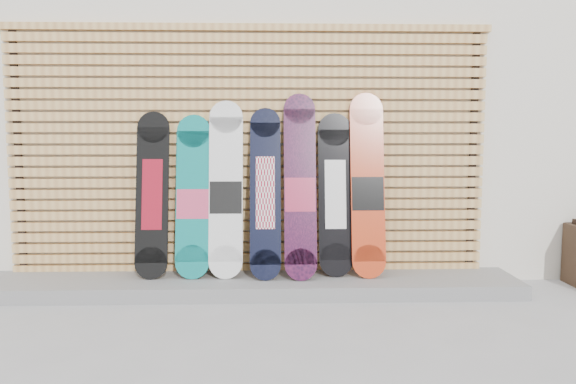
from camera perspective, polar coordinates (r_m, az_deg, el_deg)
name	(u,v)px	position (r m, az deg, el deg)	size (l,w,h in m)	color
ground	(264,317)	(4.23, -2.42, -12.59)	(80.00, 80.00, 0.00)	#97979A
building	(305,100)	(7.54, 1.70, 9.36)	(12.00, 5.00, 3.60)	silver
concrete_step	(248,285)	(4.87, -4.11, -9.38)	(4.60, 0.70, 0.12)	slate
slat_wall	(248,149)	(4.99, -4.07, 4.33)	(4.26, 0.08, 2.29)	tan
snowboard_0	(152,194)	(4.94, -13.62, -0.24)	(0.28, 0.31, 1.42)	black
snowboard_1	(193,197)	(4.88, -9.62, -0.51)	(0.29, 0.31, 1.39)	#0C7875
snowboard_2	(226,190)	(4.84, -6.33, 0.20)	(0.29, 0.31, 1.52)	silver
snowboard_3	(265,193)	(4.80, -2.32, -0.07)	(0.26, 0.37, 1.45)	black
snowboard_4	(300,187)	(4.79, 1.24, 0.53)	(0.27, 0.39, 1.58)	black
snowboard_5	(335,194)	(4.88, 4.83, -0.24)	(0.29, 0.28, 1.41)	black
snowboard_6	(368,186)	(4.88, 8.09, 0.62)	(0.29, 0.33, 1.58)	red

